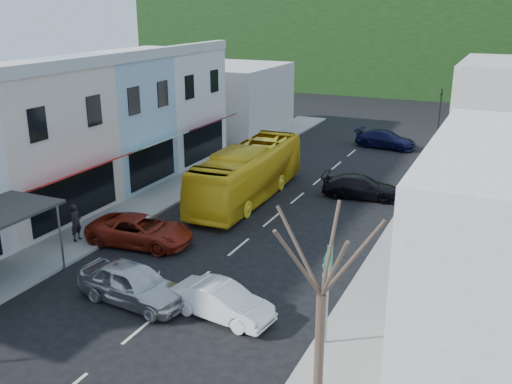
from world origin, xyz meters
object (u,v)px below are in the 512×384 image
car_white (222,301)px  direction_sign (327,297)px  street_tree (321,295)px  traffic_signal (439,119)px  car_red (140,231)px  car_silver (133,286)px  pedestrian_left (76,224)px  bus (248,174)px

car_white → direction_sign: 4.26m
street_tree → traffic_signal: size_ratio=1.53×
direction_sign → car_red: bearing=148.6°
car_silver → pedestrian_left: (-6.02, 3.63, 0.30)m
bus → car_silver: bus is taller
car_white → car_red: 8.10m
car_red → pedestrian_left: size_ratio=2.71×
bus → car_white: (5.00, -12.79, -0.85)m
pedestrian_left → traffic_signal: traffic_signal is taller
car_silver → traffic_signal: 31.91m
car_silver → car_red: size_ratio=0.96×
car_white → street_tree: bearing=-116.2°
car_red → pedestrian_left: bearing=105.1°
street_tree → traffic_signal: street_tree is taller
pedestrian_left → car_red: bearing=-71.1°
car_red → street_tree: (11.66, -7.66, 2.96)m
direction_sign → street_tree: street_tree is taller
car_silver → direction_sign: size_ratio=1.17×
direction_sign → pedestrian_left: bearing=157.5°
pedestrian_left → street_tree: bearing=-116.9°
bus → traffic_signal: 19.78m
car_white → direction_sign: bearing=-85.0°
car_silver → traffic_signal: size_ratio=0.92×
traffic_signal → bus: bearing=64.0°
car_white → traffic_signal: bearing=1.2°
traffic_signal → car_white: bearing=82.9°
car_red → pedestrian_left: pedestrian_left is taller
car_white → pedestrian_left: pedestrian_left is taller
bus → direction_sign: (9.09, -12.99, 0.33)m
street_tree → pedestrian_left: bearing=156.0°
pedestrian_left → car_white: bearing=-111.3°
car_red → traffic_signal: 28.24m
pedestrian_left → traffic_signal: (13.20, 27.41, 1.40)m
car_silver → direction_sign: 7.87m
car_white → car_red: (-6.81, 4.39, 0.00)m
car_white → street_tree: 6.56m
car_silver → street_tree: street_tree is taller
direction_sign → traffic_signal: (-0.60, 30.83, 0.52)m
traffic_signal → street_tree: bearing=91.7°
car_silver → traffic_signal: (7.18, 31.04, 1.70)m
pedestrian_left → direction_sign: size_ratio=0.45×
car_silver → car_red: same height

